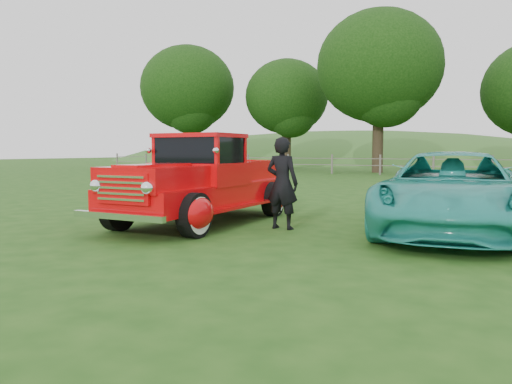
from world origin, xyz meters
The scene contains 9 objects.
ground centered at (0.00, 0.00, 0.00)m, with size 140.00×140.00×0.00m, color #1E4813.
distant_hills centered at (-4.08, 59.46, -4.55)m, with size 116.00×60.00×18.00m.
fence_line centered at (0.00, 22.00, 0.60)m, with size 48.00×0.12×1.20m.
tree_far_west centered at (-20.00, 26.00, 6.49)m, with size 7.60×7.60×9.93m.
tree_mid_west centered at (-12.00, 28.00, 5.55)m, with size 6.40×6.40×8.46m.
tree_near_west centered at (-4.00, 25.00, 6.80)m, with size 8.00×8.00×10.42m.
red_pickup centered at (-0.88, 0.90, 0.80)m, with size 2.36×5.04×1.78m.
teal_sedan centered at (3.65, 2.05, 0.72)m, with size 2.38×5.16×1.43m, color teal.
man centered at (0.86, 0.98, 0.85)m, with size 0.62×0.41×1.70m, color black.
Camera 1 is at (4.89, -7.25, 1.46)m, focal length 35.00 mm.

